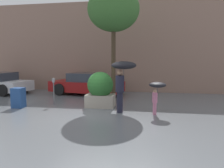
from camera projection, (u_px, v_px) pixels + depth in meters
ground_plane at (83, 114)px, 8.69m from camera, size 40.00×40.00×0.00m
building_facade at (112, 47)px, 14.70m from camera, size 18.00×0.30×6.00m
planter_box at (100, 89)px, 9.92m from camera, size 1.28×1.18×1.61m
person_adult at (123, 73)px, 8.81m from camera, size 1.02×1.02×2.10m
person_child at (157, 89)px, 8.48m from camera, size 0.66×0.66×1.30m
parked_car_near at (87, 84)px, 13.49m from camera, size 4.70×2.71×1.34m
street_tree at (113, 10)px, 10.87m from camera, size 2.60×2.60×5.76m
parking_meter at (54, 86)px, 10.38m from camera, size 0.14×0.14×1.28m
newspaper_box at (18, 98)px, 9.84m from camera, size 0.50×0.44×0.90m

